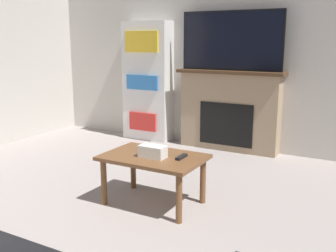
{
  "coord_description": "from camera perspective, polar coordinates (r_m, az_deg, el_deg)",
  "views": [
    {
      "loc": [
        1.56,
        0.05,
        1.37
      ],
      "look_at": [
        -0.03,
        2.89,
        0.65
      ],
      "focal_mm": 42.0,
      "sensor_mm": 36.0,
      "label": 1
    }
  ],
  "objects": [
    {
      "name": "tissue_box",
      "position": [
        3.22,
        -2.23,
        -3.72
      ],
      "size": [
        0.22,
        0.12,
        0.1
      ],
      "color": "white",
      "rests_on": "coffee_table"
    },
    {
      "name": "tv",
      "position": [
        4.89,
        9.14,
        12.12
      ],
      "size": [
        1.27,
        0.03,
        0.71
      ],
      "color": "black",
      "rests_on": "fireplace"
    },
    {
      "name": "fireplace",
      "position": [
        4.98,
        8.89,
        2.27
      ],
      "size": [
        1.35,
        0.28,
        1.0
      ],
      "color": "tan",
      "rests_on": "ground_plane"
    },
    {
      "name": "wall_back",
      "position": [
        5.0,
        11.2,
        11.94
      ],
      "size": [
        6.64,
        0.06,
        2.7
      ],
      "color": "beige",
      "rests_on": "ground_plane"
    },
    {
      "name": "bookshelf",
      "position": [
        5.45,
        -2.99,
        6.48
      ],
      "size": [
        0.68,
        0.29,
        1.62
      ],
      "color": "white",
      "rests_on": "ground_plane"
    },
    {
      "name": "remote_control",
      "position": [
        3.21,
        1.97,
        -4.51
      ],
      "size": [
        0.04,
        0.15,
        0.02
      ],
      "color": "black",
      "rests_on": "coffee_table"
    },
    {
      "name": "coffee_table",
      "position": [
        3.3,
        -2.12,
        -5.35
      ],
      "size": [
        0.83,
        0.56,
        0.43
      ],
      "color": "brown",
      "rests_on": "ground_plane"
    }
  ]
}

